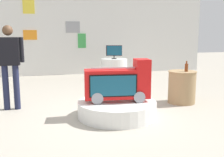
{
  "coord_description": "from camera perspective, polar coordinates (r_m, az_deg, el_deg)",
  "views": [
    {
      "loc": [
        -0.97,
        -4.54,
        1.48
      ],
      "look_at": [
        0.3,
        0.08,
        0.67
      ],
      "focal_mm": 41.39,
      "sensor_mm": 36.0,
      "label": 1
    }
  ],
  "objects": [
    {
      "name": "side_table_round",
      "position": [
        5.87,
        15.17,
        -1.75
      ],
      "size": [
        0.61,
        0.61,
        0.71
      ],
      "color": "#9E7F56",
      "rests_on": "ground"
    },
    {
      "name": "shopper_browsing_near_truck",
      "position": [
        5.45,
        -21.7,
        3.65
      ],
      "size": [
        0.56,
        0.21,
        1.67
      ],
      "color": "#1E233F",
      "rests_on": "ground"
    },
    {
      "name": "display_pedestal_center_rear",
      "position": [
        8.77,
        0.45,
        2.13
      ],
      "size": [
        0.89,
        0.89,
        0.69
      ],
      "primitive_type": "cylinder",
      "color": "white",
      "rests_on": "ground"
    },
    {
      "name": "tv_on_center_rear",
      "position": [
        8.71,
        0.47,
        6.07
      ],
      "size": [
        0.53,
        0.18,
        0.45
      ],
      "color": "black",
      "rests_on": "display_pedestal_center_rear"
    },
    {
      "name": "back_wall_display",
      "position": [
        9.9,
        -9.85,
        9.86
      ],
      "size": [
        11.08,
        0.13,
        3.11
      ],
      "color": "silver",
      "rests_on": "ground"
    },
    {
      "name": "ground_plane",
      "position": [
        4.87,
        -3.12,
        -8.12
      ],
      "size": [
        30.0,
        30.0,
        0.0
      ],
      "primitive_type": "plane",
      "color": "#A8A091"
    },
    {
      "name": "main_display_pedestal",
      "position": [
        4.77,
        1.11,
        -6.68
      ],
      "size": [
        1.44,
        1.44,
        0.29
      ],
      "primitive_type": "cylinder",
      "color": "white",
      "rests_on": "ground"
    },
    {
      "name": "novelty_firetruck_tv",
      "position": [
        4.66,
        1.43,
        -1.25
      ],
      "size": [
        1.21,
        0.52,
        0.76
      ],
      "color": "gray",
      "rests_on": "main_display_pedestal"
    },
    {
      "name": "bottle_on_side_table",
      "position": [
        5.75,
        16.12,
        2.39
      ],
      "size": [
        0.07,
        0.07,
        0.23
      ],
      "color": "brown",
      "rests_on": "side_table_round"
    }
  ]
}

